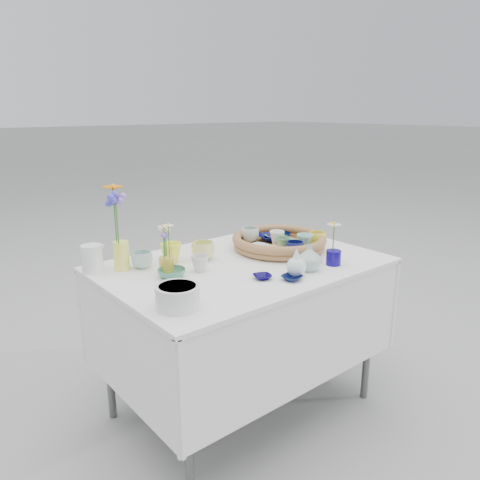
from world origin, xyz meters
TOP-DOWN VIEW (x-y plane):
  - ground at (0.00, 0.00)m, footprint 80.00×80.00m
  - display_table at (0.00, 0.00)m, footprint 1.26×0.86m
  - wicker_tray at (0.28, 0.05)m, footprint 0.47×0.47m
  - tray_ceramic_0 at (0.31, 0.14)m, footprint 0.17×0.17m
  - tray_ceramic_1 at (0.38, 0.14)m, footprint 0.14×0.14m
  - tray_ceramic_2 at (0.44, -0.06)m, footprint 0.11×0.11m
  - tray_ceramic_3 at (0.31, 0.04)m, footprint 0.13×0.13m
  - tray_ceramic_4 at (0.23, -0.02)m, footprint 0.09×0.09m
  - tray_ceramic_5 at (0.16, 0.06)m, footprint 0.12×0.12m
  - tray_ceramic_6 at (0.22, 0.20)m, footprint 0.11×0.11m
  - tray_ceramic_7 at (0.29, 0.08)m, footprint 0.10×0.10m
  - tray_ceramic_8 at (0.35, 0.16)m, footprint 0.10×0.10m
  - tray_ceramic_9 at (0.23, -0.11)m, footprint 0.10×0.10m
  - tray_ceramic_10 at (0.17, -0.03)m, footprint 0.10×0.10m
  - tray_ceramic_11 at (0.34, -0.07)m, footprint 0.10×0.10m
  - tray_ceramic_12 at (0.23, 0.22)m, footprint 0.10×0.10m
  - loose_ceramic_0 at (-0.25, 0.22)m, footprint 0.13×0.13m
  - loose_ceramic_1 at (-0.11, 0.16)m, footprint 0.11×0.11m
  - loose_ceramic_2 at (-0.35, 0.04)m, footprint 0.15×0.15m
  - loose_ceramic_3 at (-0.22, 0.03)m, footprint 0.09×0.09m
  - loose_ceramic_4 at (-0.07, -0.22)m, footprint 0.10×0.10m
  - loose_ceramic_5 at (-0.39, 0.23)m, footprint 0.12×0.12m
  - loose_ceramic_6 at (0.01, -0.30)m, footprint 0.10×0.10m
  - fluted_bowl at (-0.50, -0.24)m, footprint 0.20×0.20m
  - bud_vase_paleblue at (0.06, -0.28)m, footprint 0.10×0.10m
  - bud_vase_seafoam at (0.16, -0.26)m, footprint 0.14×0.14m
  - bud_vase_cobalt at (0.30, -0.28)m, footprint 0.07×0.07m
  - single_daisy at (0.31, -0.27)m, footprint 0.08×0.08m
  - tall_vase_yellow at (-0.47, 0.27)m, footprint 0.08×0.08m
  - gerbera at (-0.48, 0.28)m, footprint 0.10×0.10m
  - hydrangea at (-0.49, 0.25)m, footprint 0.10×0.10m
  - white_pitcher at (-0.58, 0.32)m, footprint 0.14×0.11m
  - daisy_cup at (-0.34, 0.11)m, footprint 0.09×0.09m
  - daisy_posy at (-0.34, 0.11)m, footprint 0.09×0.09m

SIDE VIEW (x-z plane):
  - ground at x=0.00m, z-range 0.00..0.00m
  - display_table at x=0.00m, z-range -0.38..0.38m
  - loose_ceramic_4 at x=-0.07m, z-range 0.77..0.78m
  - loose_ceramic_6 at x=0.01m, z-range 0.77..0.79m
  - loose_ceramic_2 at x=-0.35m, z-range 0.77..0.80m
  - tray_ceramic_8 at x=0.35m, z-range 0.78..0.81m
  - tray_ceramic_5 at x=0.16m, z-range 0.78..0.81m
  - tray_ceramic_3 at x=0.31m, z-range 0.78..0.81m
  - tray_ceramic_10 at x=0.17m, z-range 0.78..0.81m
  - bud_vase_cobalt at x=0.30m, z-range 0.77..0.83m
  - tray_ceramic_0 at x=0.31m, z-range 0.78..0.82m
  - tray_ceramic_1 at x=0.38m, z-range 0.78..0.82m
  - daisy_cup at x=-0.34m, z-range 0.77..0.83m
  - loose_ceramic_3 at x=-0.22m, z-range 0.77..0.84m
  - loose_ceramic_5 at x=-0.39m, z-range 0.77..0.84m
  - wicker_tray at x=0.28m, z-range 0.77..0.84m
  - fluted_bowl at x=-0.50m, z-range 0.77..0.85m
  - loose_ceramic_1 at x=-0.11m, z-range 0.77..0.85m
  - loose_ceramic_0 at x=-0.25m, z-range 0.77..0.86m
  - tray_ceramic_12 at x=0.23m, z-range 0.78..0.84m
  - tray_ceramic_9 at x=0.23m, z-range 0.78..0.85m
  - tray_ceramic_2 at x=0.44m, z-range 0.78..0.85m
  - tray_ceramic_4 at x=0.23m, z-range 0.78..0.85m
  - tray_ceramic_7 at x=0.29m, z-range 0.78..0.85m
  - tray_ceramic_11 at x=0.34m, z-range 0.78..0.86m
  - tray_ceramic_6 at x=0.22m, z-range 0.78..0.86m
  - bud_vase_seafoam at x=0.16m, z-range 0.77..0.88m
  - white_pitcher at x=-0.58m, z-range 0.77..0.89m
  - tall_vase_yellow at x=-0.47m, z-range 0.77..0.89m
  - bud_vase_paleblue at x=0.06m, z-range 0.77..0.89m
  - single_daisy at x=0.31m, z-range 0.82..0.96m
  - daisy_posy at x=-0.34m, z-range 0.83..0.98m
  - hydrangea at x=-0.49m, z-range 0.86..1.12m
  - gerbera at x=-0.48m, z-range 0.88..1.14m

